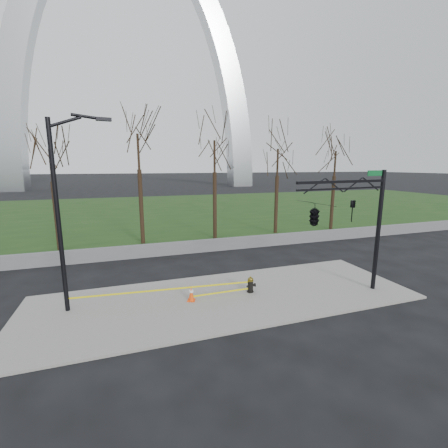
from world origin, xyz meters
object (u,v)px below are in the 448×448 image
object	(u,v)px
traffic_cone	(191,294)
traffic_signal_mast	(328,213)
street_light	(63,203)
fire_hydrant	(251,285)

from	to	relation	value
traffic_cone	traffic_signal_mast	world-z (taller)	traffic_signal_mast
traffic_cone	street_light	distance (m)	6.62
fire_hydrant	street_light	bearing A→B (deg)	174.79
street_light	traffic_signal_mast	size ratio (longest dim) A/B	1.37
fire_hydrant	traffic_signal_mast	bearing A→B (deg)	-33.29
traffic_cone	traffic_signal_mast	xyz separation A→B (m)	(5.77, -1.83, 3.72)
fire_hydrant	street_light	xyz separation A→B (m)	(-7.97, 0.76, 4.22)
fire_hydrant	traffic_signal_mast	size ratio (longest dim) A/B	0.13
fire_hydrant	traffic_cone	world-z (taller)	fire_hydrant
traffic_cone	street_light	bearing A→B (deg)	171.00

